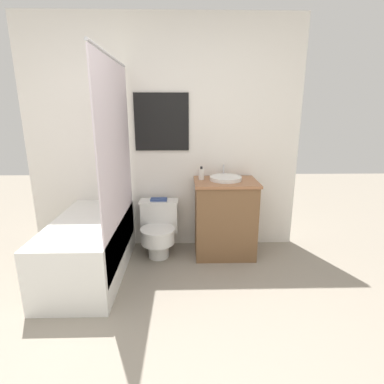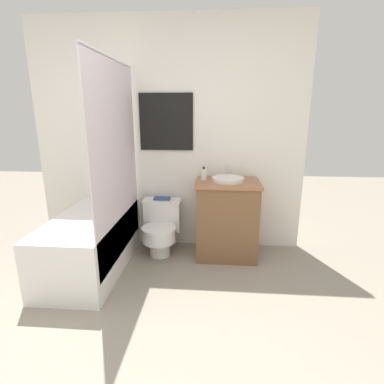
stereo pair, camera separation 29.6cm
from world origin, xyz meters
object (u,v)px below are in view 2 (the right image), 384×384
toilet (161,226)px  soap_bottle (204,174)px  book_on_tank (162,198)px  sink (228,179)px

toilet → soap_bottle: (0.46, 0.05, 0.59)m
toilet → book_on_tank: 0.31m
sink → soap_bottle: soap_bottle is taller
sink → soap_bottle: bearing=172.4°
book_on_tank → toilet: bearing=-90.0°
toilet → sink: sink is taller
sink → soap_bottle: size_ratio=2.62×
soap_bottle → book_on_tank: soap_bottle is taller
soap_bottle → book_on_tank: bearing=171.9°
toilet → sink: 0.90m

